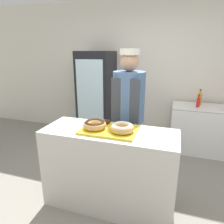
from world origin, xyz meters
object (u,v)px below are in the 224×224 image
beverage_fridge (97,96)px  bottle_orange (199,99)px  brownie_back_left (106,122)px  baker_person (128,115)px  donut_chocolate_glaze (95,124)px  bottle_red_b (198,102)px  serving_tray (109,130)px  chest_freezer (202,129)px  donut_light_glaze (122,127)px  brownie_back_right (121,124)px

beverage_fridge → bottle_orange: (1.90, 0.12, 0.06)m
brownie_back_left → baker_person: baker_person is taller
donut_chocolate_glaze → bottle_red_b: bottle_red_b is taller
baker_person → bottle_orange: baker_person is taller
serving_tray → donut_chocolate_glaze: donut_chocolate_glaze is taller
serving_tray → beverage_fridge: bearing=115.9°
baker_person → beverage_fridge: (-0.91, 1.15, -0.06)m
chest_freezer → brownie_back_left: bearing=-127.7°
donut_light_glaze → bottle_orange: 2.10m
donut_light_glaze → beverage_fridge: bearing=119.3°
bottle_red_b → donut_chocolate_glaze: bearing=-124.3°
serving_tray → brownie_back_left: size_ratio=7.27×
donut_chocolate_glaze → beverage_fridge: bearing=111.3°
donut_light_glaze → bottle_orange: bearing=64.5°
donut_light_glaze → brownie_back_left: bearing=142.9°
donut_light_glaze → beverage_fridge: size_ratio=0.14×
serving_tray → brownie_back_right: size_ratio=7.27×
baker_person → bottle_orange: bearing=52.2°
bottle_orange → serving_tray: bearing=-119.6°
donut_chocolate_glaze → bottle_red_b: (1.17, 1.72, -0.08)m
baker_person → bottle_red_b: (0.95, 1.10, -0.02)m
serving_tray → chest_freezer: size_ratio=0.55×
donut_chocolate_glaze → brownie_back_left: size_ratio=3.06×
serving_tray → brownie_back_left: (-0.09, 0.15, 0.03)m
donut_chocolate_glaze → brownie_back_left: (0.06, 0.18, -0.03)m
serving_tray → bottle_red_b: bearing=58.8°
donut_chocolate_glaze → baker_person: 0.66m
beverage_fridge → bottle_orange: beverage_fridge is taller
bottle_red_b → bottle_orange: bearing=79.5°
beverage_fridge → bottle_red_b: (1.86, -0.06, 0.04)m
serving_tray → brownie_back_right: bearing=58.8°
serving_tray → bottle_orange: 2.13m
brownie_back_left → baker_person: 0.47m
baker_person → bottle_orange: 1.61m
brownie_back_left → chest_freezer: size_ratio=0.08×
donut_light_glaze → brownie_back_left: (-0.24, 0.18, -0.03)m
brownie_back_left → chest_freezer: bearing=52.3°
donut_chocolate_glaze → baker_person: (0.22, 0.62, -0.07)m
donut_light_glaze → bottle_orange: (0.90, 1.89, -0.06)m
brownie_back_right → bottle_orange: (0.96, 1.71, -0.03)m
beverage_fridge → bottle_orange: size_ratio=6.35×
serving_tray → chest_freezer: (1.15, 1.75, -0.52)m
donut_chocolate_glaze → beverage_fridge: beverage_fridge is taller
chest_freezer → bottle_red_b: size_ratio=4.98×
donut_chocolate_glaze → beverage_fridge: size_ratio=0.14×
serving_tray → brownie_back_left: 0.17m
beverage_fridge → chest_freezer: bearing=0.2°
donut_chocolate_glaze → chest_freezer: 2.28m
bottle_red_b → bottle_orange: bottle_orange is taller
brownie_back_left → bottle_orange: 2.06m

